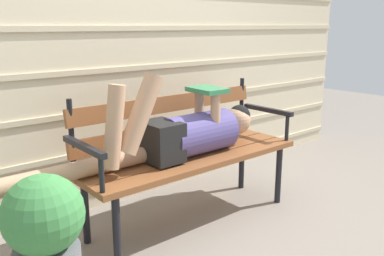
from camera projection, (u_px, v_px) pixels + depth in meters
ground_plane at (203, 226)px, 2.73m from camera, size 12.00×12.00×0.00m
house_siding at (135, 28)px, 2.98m from camera, size 4.94×0.08×2.55m
park_bench at (185, 147)px, 2.74m from camera, size 1.55×0.50×0.89m
reclining_person at (181, 133)px, 2.60m from camera, size 1.72×0.27×0.57m
potted_plant at (46, 239)px, 1.85m from camera, size 0.37×0.37×0.67m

